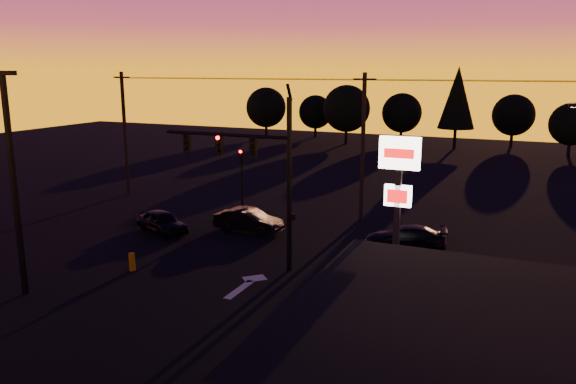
% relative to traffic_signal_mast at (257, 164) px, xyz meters
% --- Properties ---
extents(ground, '(120.00, 120.00, 0.00)m').
position_rel_traffic_signal_mast_xyz_m(ground, '(0.10, -3.99, -4.94)').
color(ground, black).
rests_on(ground, ground).
extents(lane_arrow, '(1.20, 3.10, 0.01)m').
position_rel_traffic_signal_mast_xyz_m(lane_arrow, '(0.60, -2.33, -4.93)').
color(lane_arrow, beige).
rests_on(lane_arrow, ground).
extents(traffic_signal_mast, '(6.79, 0.52, 8.58)m').
position_rel_traffic_signal_mast_xyz_m(traffic_signal_mast, '(0.00, 0.00, 0.00)').
color(traffic_signal_mast, black).
rests_on(traffic_signal_mast, ground).
extents(secondary_signal, '(0.30, 0.31, 4.35)m').
position_rel_traffic_signal_mast_xyz_m(secondary_signal, '(-4.90, 7.49, -2.07)').
color(secondary_signal, black).
rests_on(secondary_signal, ground).
extents(parking_lot_light, '(1.25, 0.30, 9.14)m').
position_rel_traffic_signal_mast_xyz_m(parking_lot_light, '(-7.40, -6.99, 0.33)').
color(parking_lot_light, black).
rests_on(parking_lot_light, ground).
extents(pylon_sign, '(1.50, 0.28, 6.80)m').
position_rel_traffic_signal_mast_xyz_m(pylon_sign, '(7.10, -2.49, -0.02)').
color(pylon_sign, black).
rests_on(pylon_sign, ground).
extents(utility_pole_0, '(1.40, 0.26, 9.00)m').
position_rel_traffic_signal_mast_xyz_m(utility_pole_0, '(-15.90, 10.01, -0.34)').
color(utility_pole_0, black).
rests_on(utility_pole_0, ground).
extents(utility_pole_1, '(1.40, 0.26, 9.00)m').
position_rel_traffic_signal_mast_xyz_m(utility_pole_1, '(2.10, 10.01, -0.34)').
color(utility_pole_1, black).
rests_on(utility_pole_1, ground).
extents(power_wires, '(36.00, 1.22, 0.07)m').
position_rel_traffic_signal_mast_xyz_m(power_wires, '(2.10, 10.01, 3.63)').
color(power_wires, black).
rests_on(power_wires, ground).
extents(bollard, '(0.28, 0.28, 0.85)m').
position_rel_traffic_signal_mast_xyz_m(bollard, '(-5.10, -2.96, -4.51)').
color(bollard, '#A37A06').
rests_on(bollard, ground).
extents(tree_0, '(5.36, 5.36, 6.74)m').
position_rel_traffic_signal_mast_xyz_m(tree_0, '(-21.90, 46.01, -0.88)').
color(tree_0, black).
rests_on(tree_0, ground).
extents(tree_1, '(4.54, 4.54, 5.71)m').
position_rel_traffic_signal_mast_xyz_m(tree_1, '(-15.90, 49.01, -1.50)').
color(tree_1, black).
rests_on(tree_1, ground).
extents(tree_2, '(5.77, 5.78, 7.26)m').
position_rel_traffic_signal_mast_xyz_m(tree_2, '(-9.90, 44.01, -0.57)').
color(tree_2, black).
rests_on(tree_2, ground).
extents(tree_3, '(4.95, 4.95, 6.22)m').
position_rel_traffic_signal_mast_xyz_m(tree_3, '(-3.90, 48.01, -1.19)').
color(tree_3, black).
rests_on(tree_3, ground).
extents(tree_4, '(4.18, 4.18, 9.50)m').
position_rel_traffic_signal_mast_xyz_m(tree_4, '(3.10, 45.01, 0.99)').
color(tree_4, black).
rests_on(tree_4, ground).
extents(tree_5, '(4.95, 4.95, 6.22)m').
position_rel_traffic_signal_mast_xyz_m(tree_5, '(9.10, 50.01, -1.19)').
color(tree_5, black).
rests_on(tree_5, ground).
extents(tree_6, '(4.54, 4.54, 5.71)m').
position_rel_traffic_signal_mast_xyz_m(tree_6, '(15.10, 44.01, -1.50)').
color(tree_6, black).
rests_on(tree_6, ground).
extents(car_left, '(4.01, 2.78, 1.27)m').
position_rel_traffic_signal_mast_xyz_m(car_left, '(-7.56, 2.75, -4.30)').
color(car_left, black).
rests_on(car_left, ground).
extents(car_mid, '(4.08, 1.56, 1.33)m').
position_rel_traffic_signal_mast_xyz_m(car_mid, '(-3.10, 4.91, -4.27)').
color(car_mid, black).
rests_on(car_mid, ground).
extents(car_right, '(4.47, 2.64, 1.22)m').
position_rel_traffic_signal_mast_xyz_m(car_right, '(5.85, 5.39, -4.33)').
color(car_right, black).
rests_on(car_right, ground).
extents(suv_parked, '(4.93, 6.11, 1.55)m').
position_rel_traffic_signal_mast_xyz_m(suv_parked, '(9.46, -7.95, -4.16)').
color(suv_parked, black).
rests_on(suv_parked, ground).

